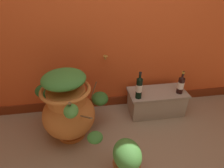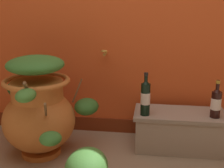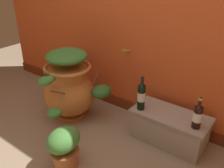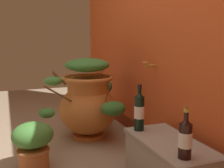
% 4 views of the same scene
% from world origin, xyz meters
% --- Properties ---
extents(terracotta_urn, '(0.80, 0.83, 0.79)m').
position_xyz_m(terracotta_urn, '(-0.63, 0.62, 0.37)').
color(terracotta_urn, '#C17033').
rests_on(terracotta_urn, ground_plane).
extents(stone_ledge, '(0.73, 0.36, 0.31)m').
position_xyz_m(stone_ledge, '(0.45, 0.86, 0.17)').
color(stone_ledge, '#9E9384').
rests_on(stone_ledge, ground_plane).
extents(wine_bottle_left, '(0.07, 0.07, 0.34)m').
position_xyz_m(wine_bottle_left, '(0.17, 0.77, 0.46)').
color(wine_bottle_left, black).
rests_on(wine_bottle_left, stone_ledge).
extents(wine_bottle_middle, '(0.08, 0.08, 0.29)m').
position_xyz_m(wine_bottle_middle, '(0.71, 0.80, 0.43)').
color(wine_bottle_middle, black).
rests_on(wine_bottle_middle, stone_ledge).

